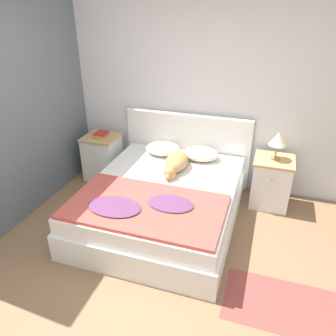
# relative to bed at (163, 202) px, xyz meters

# --- Properties ---
(ground_plane) EXTENTS (16.00, 16.00, 0.00)m
(ground_plane) POSITION_rel_bed_xyz_m (0.13, -1.02, -0.24)
(ground_plane) COLOR #896647
(wall_back) EXTENTS (9.00, 0.06, 2.55)m
(wall_back) POSITION_rel_bed_xyz_m (0.13, 1.11, 1.03)
(wall_back) COLOR silver
(wall_back) RESTS_ON ground_plane
(wall_side_left) EXTENTS (0.06, 3.10, 2.55)m
(wall_side_left) POSITION_rel_bed_xyz_m (-1.61, 0.03, 1.03)
(wall_side_left) COLOR slate
(wall_side_left) RESTS_ON ground_plane
(bed) EXTENTS (1.66, 2.02, 0.49)m
(bed) POSITION_rel_bed_xyz_m (0.00, 0.00, 0.00)
(bed) COLOR white
(bed) RESTS_ON ground_plane
(headboard) EXTENTS (1.74, 0.06, 1.00)m
(headboard) POSITION_rel_bed_xyz_m (-0.00, 1.03, 0.28)
(headboard) COLOR white
(headboard) RESTS_ON ground_plane
(nightstand_left) EXTENTS (0.47, 0.47, 0.63)m
(nightstand_left) POSITION_rel_bed_xyz_m (-1.17, 0.75, 0.08)
(nightstand_left) COLOR white
(nightstand_left) RESTS_ON ground_plane
(nightstand_right) EXTENTS (0.47, 0.47, 0.63)m
(nightstand_right) POSITION_rel_bed_xyz_m (1.17, 0.75, 0.08)
(nightstand_right) COLOR white
(nightstand_right) RESTS_ON ground_plane
(pillow_left) EXTENTS (0.47, 0.38, 0.14)m
(pillow_left) POSITION_rel_bed_xyz_m (-0.26, 0.77, 0.32)
(pillow_left) COLOR beige
(pillow_left) RESTS_ON bed
(pillow_right) EXTENTS (0.47, 0.38, 0.14)m
(pillow_right) POSITION_rel_bed_xyz_m (0.26, 0.77, 0.32)
(pillow_right) COLOR beige
(pillow_right) RESTS_ON bed
(quilt) EXTENTS (1.56, 0.90, 0.07)m
(quilt) POSITION_rel_bed_xyz_m (-0.01, -0.52, 0.27)
(quilt) COLOR #BC4C42
(quilt) RESTS_ON bed
(dog) EXTENTS (0.27, 0.70, 0.19)m
(dog) POSITION_rel_bed_xyz_m (0.04, 0.38, 0.34)
(dog) COLOR tan
(dog) RESTS_ON bed
(book_stack) EXTENTS (0.16, 0.22, 0.06)m
(book_stack) POSITION_rel_bed_xyz_m (-1.17, 0.75, 0.42)
(book_stack) COLOR orange
(book_stack) RESTS_ON nightstand_left
(table_lamp) EXTENTS (0.21, 0.21, 0.34)m
(table_lamp) POSITION_rel_bed_xyz_m (1.17, 0.76, 0.64)
(table_lamp) COLOR #9E7A4C
(table_lamp) RESTS_ON nightstand_right
(rug) EXTENTS (1.13, 0.60, 0.00)m
(rug) POSITION_rel_bed_xyz_m (1.45, -0.85, -0.24)
(rug) COLOR #93423D
(rug) RESTS_ON ground_plane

